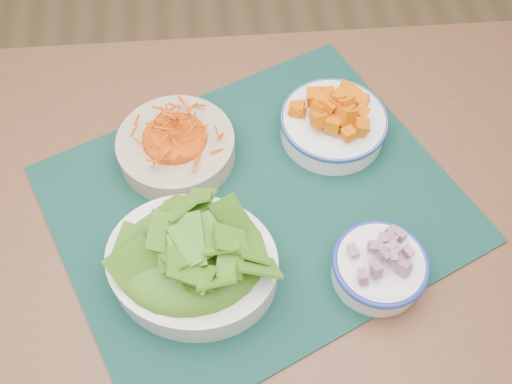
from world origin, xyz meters
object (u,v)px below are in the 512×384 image
table (213,265)px  placemat (256,203)px  carrot_bowl (176,143)px  lettuce_bowl (191,258)px  onion_bowl (380,265)px  squash_bowl (334,119)px

table → placemat: placemat is taller
placemat → table: bearing=-166.8°
carrot_bowl → lettuce_bowl: size_ratio=0.68×
table → onion_bowl: bearing=-18.2°
placemat → onion_bowl: 0.22m
lettuce_bowl → squash_bowl: bearing=63.6°
carrot_bowl → lettuce_bowl: 0.22m
table → squash_bowl: (0.22, 0.18, 0.13)m
carrot_bowl → onion_bowl: bearing=-42.6°
table → squash_bowl: 0.31m
placemat → squash_bowl: (0.14, 0.12, 0.04)m
placemat → carrot_bowl: bearing=115.4°
carrot_bowl → onion_bowl: carrot_bowl is taller
placemat → lettuce_bowl: bearing=-155.6°
squash_bowl → lettuce_bowl: bearing=-137.2°
squash_bowl → lettuce_bowl: 0.34m
table → placemat: 0.13m
onion_bowl → carrot_bowl: bearing=137.4°
lettuce_bowl → onion_bowl: 0.26m
carrot_bowl → onion_bowl: size_ratio=1.18×
carrot_bowl → squash_bowl: squash_bowl is taller
carrot_bowl → table: bearing=-76.7°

